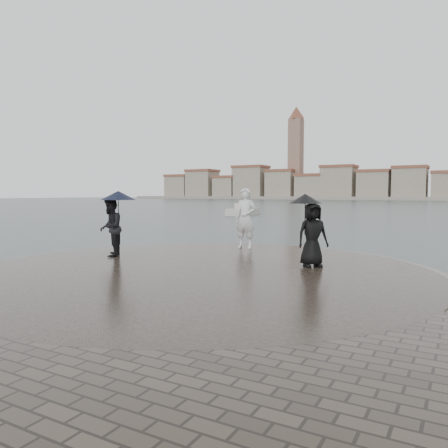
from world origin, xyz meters
The scene contains 8 objects.
ground centered at (0.00, 0.00, 0.00)m, with size 400.00×400.00×0.00m, color #2B3835.
kerb_ring centered at (0.00, 3.50, 0.16)m, with size 12.50×12.50×0.32m, color gray.
quay_tip centered at (0.00, 3.50, 0.18)m, with size 11.90×11.90×0.36m, color #2D261E.
statue centered at (-0.87, 7.93, 1.44)m, with size 0.78×0.51×2.15m, color white.
visitor_left centered at (-3.56, 4.06, 1.50)m, with size 1.33×1.21×2.04m.
visitor_right centered at (2.41, 5.26, 1.43)m, with size 1.20×1.04×1.95m.
far_skyline centered at (-6.29, 160.71, 5.61)m, with size 260.00×20.00×37.00m.
boats centered at (1.95, 41.12, 0.38)m, with size 38.02×13.40×1.50m.
Camera 1 is at (6.05, -6.01, 2.31)m, focal length 35.00 mm.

